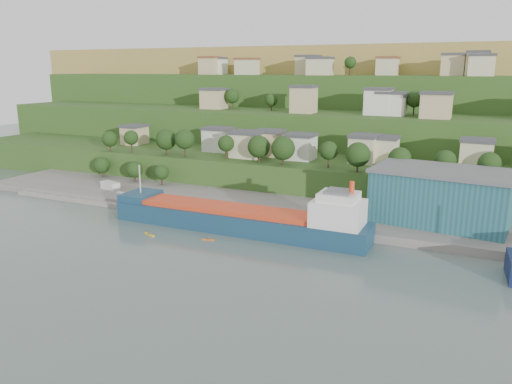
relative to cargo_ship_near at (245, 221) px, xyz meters
The scene contains 10 objects.
ground 11.45m from the cargo_ship_near, 110.69° to the right, with size 500.00×500.00×0.00m, color #4B5B55.
quay 23.95m from the cargo_ship_near, 47.57° to the left, with size 220.00×26.00×4.00m, color slate.
pebble_beach 60.12m from the cargo_ship_near, 168.89° to the left, with size 40.00×18.00×2.40m, color slate.
hillside 158.33m from the cargo_ship_near, 91.42° to the left, with size 360.00×210.92×96.00m.
cargo_ship_near is the anchor object (origin of this frame).
warehouse 46.75m from the cargo_ship_near, 26.32° to the left, with size 33.06×22.58×12.80m.
caravan 53.88m from the cargo_ship_near, 165.49° to the left, with size 6.62×2.76×3.09m, color silver.
dinghy 47.60m from the cargo_ship_near, 166.34° to the left, with size 4.30×1.61×0.86m, color silver.
kayak_orange 10.62m from the cargo_ship_near, 117.14° to the right, with size 2.95×1.23×0.73m.
kayak_yellow 22.56m from the cargo_ship_near, 148.04° to the right, with size 3.62×2.06×0.92m.
Camera 1 is at (53.73, -90.82, 37.45)m, focal length 35.00 mm.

